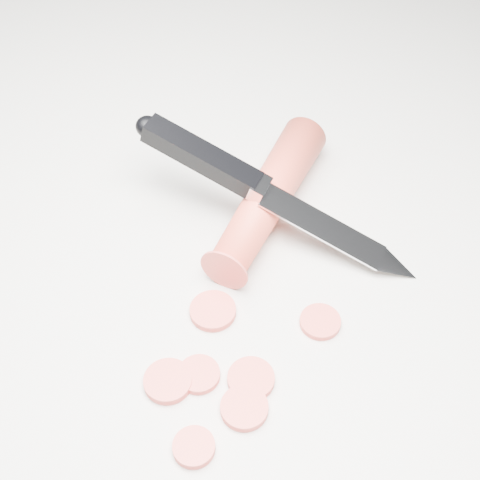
# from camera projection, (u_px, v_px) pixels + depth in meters

# --- Properties ---
(ground) EXTENTS (2.40, 2.40, 0.00)m
(ground) POSITION_uv_depth(u_px,v_px,m) (253.00, 318.00, 0.53)
(ground) COLOR beige
(ground) RESTS_ON ground
(carrot) EXTENTS (0.09, 0.18, 0.04)m
(carrot) POSITION_uv_depth(u_px,v_px,m) (268.00, 196.00, 0.59)
(carrot) COLOR red
(carrot) RESTS_ON ground
(carrot_slice_0) EXTENTS (0.04, 0.04, 0.01)m
(carrot_slice_0) POSITION_uv_depth(u_px,v_px,m) (168.00, 381.00, 0.49)
(carrot_slice_0) COLOR #DC4439
(carrot_slice_0) RESTS_ON ground
(carrot_slice_1) EXTENTS (0.03, 0.03, 0.01)m
(carrot_slice_1) POSITION_uv_depth(u_px,v_px,m) (194.00, 447.00, 0.46)
(carrot_slice_1) COLOR #DC4439
(carrot_slice_1) RESTS_ON ground
(carrot_slice_2) EXTENTS (0.03, 0.03, 0.01)m
(carrot_slice_2) POSITION_uv_depth(u_px,v_px,m) (199.00, 374.00, 0.49)
(carrot_slice_2) COLOR #DC4439
(carrot_slice_2) RESTS_ON ground
(carrot_slice_3) EXTENTS (0.03, 0.03, 0.01)m
(carrot_slice_3) POSITION_uv_depth(u_px,v_px,m) (244.00, 408.00, 0.48)
(carrot_slice_3) COLOR #DC4439
(carrot_slice_3) RESTS_ON ground
(carrot_slice_4) EXTENTS (0.03, 0.03, 0.01)m
(carrot_slice_4) POSITION_uv_depth(u_px,v_px,m) (320.00, 322.00, 0.52)
(carrot_slice_4) COLOR #DC4439
(carrot_slice_4) RESTS_ON ground
(carrot_slice_5) EXTENTS (0.04, 0.04, 0.01)m
(carrot_slice_5) POSITION_uv_depth(u_px,v_px,m) (213.00, 311.00, 0.53)
(carrot_slice_5) COLOR #DC4439
(carrot_slice_5) RESTS_ON ground
(carrot_slice_6) EXTENTS (0.03, 0.03, 0.01)m
(carrot_slice_6) POSITION_uv_depth(u_px,v_px,m) (251.00, 379.00, 0.49)
(carrot_slice_6) COLOR #DC4439
(carrot_slice_6) RESTS_ON ground
(kitchen_knife) EXTENTS (0.26, 0.11, 0.08)m
(kitchen_knife) POSITION_uv_depth(u_px,v_px,m) (276.00, 194.00, 0.56)
(kitchen_knife) COLOR silver
(kitchen_knife) RESTS_ON ground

